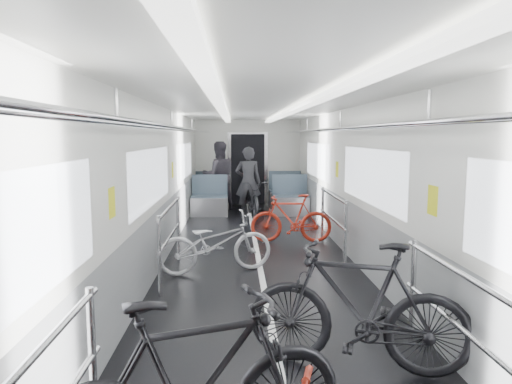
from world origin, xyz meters
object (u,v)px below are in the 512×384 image
(bike_aisle, at_px, (253,198))
(person_standing, at_px, (248,182))
(bike_right_far, at_px, (291,218))
(bike_left_far, at_px, (215,243))
(bike_right_near, at_px, (358,306))
(person_seated, at_px, (219,176))

(bike_aisle, height_order, person_standing, person_standing)
(bike_right_far, bearing_deg, bike_left_far, -31.96)
(bike_left_far, height_order, bike_right_far, bike_right_far)
(bike_right_near, height_order, person_standing, person_standing)
(bike_right_far, bearing_deg, person_standing, -161.43)
(bike_aisle, bearing_deg, bike_right_far, -83.01)
(bike_aisle, height_order, person_seated, person_seated)
(bike_right_far, height_order, person_seated, person_seated)
(person_standing, relative_size, person_seated, 0.94)
(bike_left_far, relative_size, bike_right_near, 0.90)
(bike_right_near, xyz_separation_m, person_standing, (-0.70, 7.33, 0.30))
(bike_right_far, distance_m, person_standing, 2.84)
(bike_right_far, relative_size, person_standing, 0.88)
(person_standing, xyz_separation_m, person_seated, (-0.75, 1.16, 0.06))
(bike_left_far, relative_size, bike_right_far, 1.11)
(bike_aisle, distance_m, person_seated, 1.51)
(bike_right_near, relative_size, person_standing, 1.08)
(bike_left_far, relative_size, person_standing, 0.97)
(person_seated, bearing_deg, person_standing, 112.09)
(bike_left_far, distance_m, bike_right_far, 2.23)
(bike_right_far, xyz_separation_m, person_seated, (-1.46, 3.88, 0.46))
(bike_left_far, bearing_deg, bike_right_near, -170.10)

